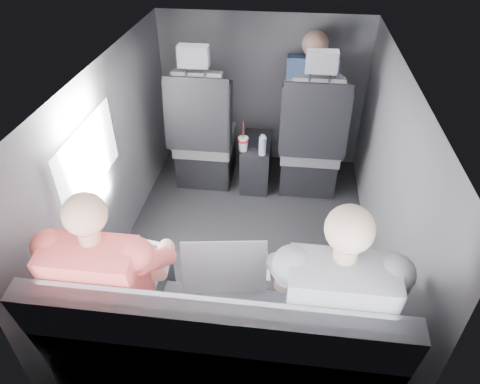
# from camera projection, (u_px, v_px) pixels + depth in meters

# --- Properties ---
(floor) EXTENTS (2.60, 2.60, 0.00)m
(floor) POSITION_uv_depth(u_px,v_px,m) (245.00, 248.00, 3.16)
(floor) COLOR black
(floor) RESTS_ON ground
(ceiling) EXTENTS (2.60, 2.60, 0.00)m
(ceiling) POSITION_uv_depth(u_px,v_px,m) (246.00, 71.00, 2.36)
(ceiling) COLOR #B2B2AD
(ceiling) RESTS_ON panel_back
(panel_left) EXTENTS (0.02, 2.60, 1.35)m
(panel_left) POSITION_uv_depth(u_px,v_px,m) (112.00, 163.00, 2.85)
(panel_left) COLOR #56565B
(panel_left) RESTS_ON floor
(panel_right) EXTENTS (0.02, 2.60, 1.35)m
(panel_right) POSITION_uv_depth(u_px,v_px,m) (388.00, 182.00, 2.67)
(panel_right) COLOR #56565B
(panel_right) RESTS_ON floor
(panel_front) EXTENTS (1.80, 0.02, 1.35)m
(panel_front) POSITION_uv_depth(u_px,v_px,m) (262.00, 92.00, 3.80)
(panel_front) COLOR #56565B
(panel_front) RESTS_ON floor
(panel_back) EXTENTS (1.80, 0.02, 1.35)m
(panel_back) POSITION_uv_depth(u_px,v_px,m) (209.00, 350.00, 1.72)
(panel_back) COLOR #56565B
(panel_back) RESTS_ON floor
(side_window) EXTENTS (0.02, 0.75, 0.42)m
(side_window) POSITION_uv_depth(u_px,v_px,m) (89.00, 158.00, 2.48)
(side_window) COLOR white
(side_window) RESTS_ON panel_left
(seatbelt) EXTENTS (0.35, 0.11, 0.59)m
(seatbelt) POSITION_uv_depth(u_px,v_px,m) (316.00, 113.00, 3.18)
(seatbelt) COLOR black
(seatbelt) RESTS_ON front_seat_right
(front_seat_left) EXTENTS (0.52, 0.58, 1.26)m
(front_seat_left) POSITION_uv_depth(u_px,v_px,m) (204.00, 141.00, 3.64)
(front_seat_left) COLOR black
(front_seat_left) RESTS_ON floor
(front_seat_right) EXTENTS (0.52, 0.58, 1.26)m
(front_seat_right) POSITION_uv_depth(u_px,v_px,m) (310.00, 148.00, 3.55)
(front_seat_right) COLOR black
(front_seat_right) RESTS_ON floor
(center_console) EXTENTS (0.24, 0.48, 0.41)m
(center_console) POSITION_uv_depth(u_px,v_px,m) (256.00, 162.00, 3.75)
(center_console) COLOR black
(center_console) RESTS_ON floor
(rear_bench) EXTENTS (1.60, 0.57, 0.92)m
(rear_bench) POSITION_uv_depth(u_px,v_px,m) (221.00, 351.00, 2.13)
(rear_bench) COLOR #5C5D61
(rear_bench) RESTS_ON floor
(soda_cup) EXTENTS (0.09, 0.09, 0.26)m
(soda_cup) POSITION_uv_depth(u_px,v_px,m) (243.00, 143.00, 3.48)
(soda_cup) COLOR white
(soda_cup) RESTS_ON center_console
(water_bottle) EXTENTS (0.06, 0.06, 0.18)m
(water_bottle) POSITION_uv_depth(u_px,v_px,m) (263.00, 146.00, 3.42)
(water_bottle) COLOR #9CBCD3
(water_bottle) RESTS_ON center_console
(laptop_white) EXTENTS (0.33, 0.33, 0.23)m
(laptop_white) POSITION_uv_depth(u_px,v_px,m) (137.00, 256.00, 2.21)
(laptop_white) COLOR white
(laptop_white) RESTS_ON passenger_rear_left
(laptop_silver) EXTENTS (0.44, 0.41, 0.28)m
(laptop_silver) POSITION_uv_depth(u_px,v_px,m) (228.00, 264.00, 2.16)
(laptop_silver) COLOR #B6B7BB
(laptop_silver) RESTS_ON rear_bench
(laptop_black) EXTENTS (0.33, 0.31, 0.22)m
(laptop_black) POSITION_uv_depth(u_px,v_px,m) (317.00, 273.00, 2.12)
(laptop_black) COLOR black
(laptop_black) RESTS_ON passenger_rear_right
(passenger_rear_left) EXTENTS (0.51, 0.63, 1.23)m
(passenger_rear_left) POSITION_uv_depth(u_px,v_px,m) (116.00, 282.00, 2.07)
(passenger_rear_left) COLOR #37383C
(passenger_rear_left) RESTS_ON rear_bench
(passenger_rear_right) EXTENTS (0.53, 0.65, 1.27)m
(passenger_rear_right) POSITION_uv_depth(u_px,v_px,m) (330.00, 301.00, 1.96)
(passenger_rear_right) COLOR #324D6F
(passenger_rear_right) RESTS_ON rear_bench
(passenger_front_right) EXTENTS (0.41, 0.41, 0.85)m
(passenger_front_right) POSITION_uv_depth(u_px,v_px,m) (310.00, 95.00, 3.55)
(passenger_front_right) COLOR #324D6F
(passenger_front_right) RESTS_ON front_seat_right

